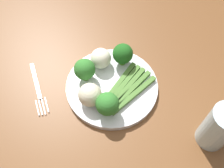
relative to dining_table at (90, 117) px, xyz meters
The scene contains 11 objects.
dining_table is the anchor object (origin of this frame).
chair 0.71m from the dining_table, 108.70° to the right, with size 0.47×0.47×0.87m.
plate 0.13m from the dining_table, 157.74° to the right, with size 0.24×0.24×0.01m, color white.
asparagus_bundle 0.16m from the dining_table, behind, with size 0.16×0.14×0.01m.
broccoli_left 0.16m from the dining_table, 94.98° to the right, with size 0.06×0.06×0.07m.
broccoli_near_center 0.16m from the dining_table, 136.36° to the left, with size 0.06×0.06×0.07m.
broccoli_front 0.21m from the dining_table, 139.06° to the right, with size 0.05×0.05×0.07m.
cauliflower_back_right 0.14m from the dining_table, 142.06° to the left, with size 0.06×0.06×0.06m, color beige.
cauliflower_mid 0.18m from the dining_table, 117.54° to the right, with size 0.06×0.06×0.06m, color white.
fork 0.17m from the dining_table, 25.20° to the right, with size 0.05×0.17×0.00m.
water_glass 0.35m from the dining_table, 152.24° to the left, with size 0.07×0.07×0.13m, color silver.
Camera 1 is at (-0.01, 0.31, 1.35)m, focal length 40.40 mm.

